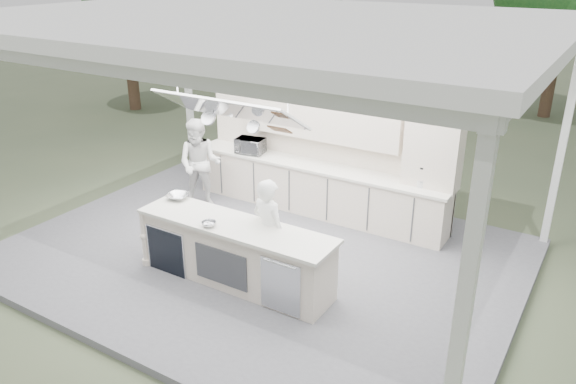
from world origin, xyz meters
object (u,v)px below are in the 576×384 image
Objects in this scene: demo_island at (234,253)px; back_counter at (316,188)px; sous_chef at (200,164)px; head_chef at (269,232)px.

demo_island and back_counter have the same top height.
demo_island is 1.81× the size of sous_chef.
demo_island is 0.61× the size of back_counter.
head_chef is (0.61, -2.53, 0.34)m from back_counter.
sous_chef reaches higher than demo_island.
demo_island is 1.90× the size of head_chef.
demo_island is 2.93m from sous_chef.
sous_chef is (-2.03, -0.92, 0.38)m from back_counter.
head_chef is at bearing -54.82° from sous_chef.
sous_chef is at bearing 139.30° from demo_island.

